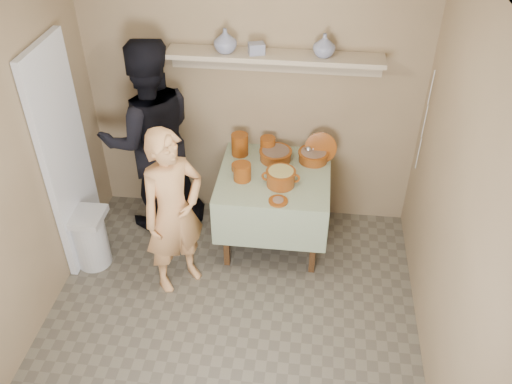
# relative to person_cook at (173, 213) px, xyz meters

# --- Properties ---
(ground) EXTENTS (3.50, 3.50, 0.00)m
(ground) POSITION_rel_person_cook_xyz_m (0.50, -0.66, -0.75)
(ground) COLOR #615A4C
(ground) RESTS_ON ground
(tile_panel) EXTENTS (0.06, 0.70, 2.00)m
(tile_panel) POSITION_rel_person_cook_xyz_m (-0.96, 0.29, 0.25)
(tile_panel) COLOR silver
(tile_panel) RESTS_ON ground
(plate_stack_a) EXTENTS (0.15, 0.15, 0.21)m
(plate_stack_a) POSITION_rel_person_cook_xyz_m (0.41, 0.90, 0.11)
(plate_stack_a) COLOR #75330E
(plate_stack_a) RESTS_ON serving_table
(plate_stack_b) EXTENTS (0.14, 0.14, 0.17)m
(plate_stack_b) POSITION_rel_person_cook_xyz_m (0.66, 0.94, 0.09)
(plate_stack_b) COLOR #75330E
(plate_stack_b) RESTS_ON serving_table
(bowl_stack) EXTENTS (0.15, 0.15, 0.15)m
(bowl_stack) POSITION_rel_person_cook_xyz_m (0.48, 0.51, 0.09)
(bowl_stack) COLOR #75330E
(bowl_stack) RESTS_ON serving_table
(empty_bowl) EXTENTS (0.16, 0.16, 0.05)m
(empty_bowl) POSITION_rel_person_cook_xyz_m (0.45, 0.65, 0.03)
(empty_bowl) COLOR #75330E
(empty_bowl) RESTS_ON serving_table
(propped_lid) EXTENTS (0.29, 0.10, 0.28)m
(propped_lid) POSITION_rel_person_cook_xyz_m (1.14, 0.90, 0.13)
(propped_lid) COLOR #75330E
(propped_lid) RESTS_ON serving_table
(vase_right) EXTENTS (0.21, 0.21, 0.19)m
(vase_right) POSITION_rel_person_cook_xyz_m (1.10, 0.95, 1.06)
(vase_right) COLOR navy
(vase_right) RESTS_ON wall_shelf
(vase_left) EXTENTS (0.26, 0.26, 0.20)m
(vase_left) POSITION_rel_person_cook_xyz_m (0.30, 0.94, 1.07)
(vase_left) COLOR navy
(vase_left) RESTS_ON wall_shelf
(ceramic_box) EXTENTS (0.15, 0.13, 0.09)m
(ceramic_box) POSITION_rel_person_cook_xyz_m (0.56, 0.94, 1.02)
(ceramic_box) COLOR navy
(ceramic_box) RESTS_ON wall_shelf
(person_cook) EXTENTS (0.64, 0.64, 1.50)m
(person_cook) POSITION_rel_person_cook_xyz_m (0.00, 0.00, 0.00)
(person_cook) COLOR tan
(person_cook) RESTS_ON ground
(person_helper) EXTENTS (1.12, 1.02, 1.87)m
(person_helper) POSITION_rel_person_cook_xyz_m (-0.39, 0.79, 0.18)
(person_helper) COLOR black
(person_helper) RESTS_ON ground
(room_shell) EXTENTS (3.04, 3.54, 2.62)m
(room_shell) POSITION_rel_person_cook_xyz_m (0.50, -0.66, 0.86)
(room_shell) COLOR #977E5C
(room_shell) RESTS_ON ground
(serving_table) EXTENTS (0.97, 0.97, 0.76)m
(serving_table) POSITION_rel_person_cook_xyz_m (0.75, 0.62, -0.11)
(serving_table) COLOR #4C2D16
(serving_table) RESTS_ON ground
(cazuela_meat_a) EXTENTS (0.30, 0.30, 0.10)m
(cazuela_meat_a) POSITION_rel_person_cook_xyz_m (0.74, 0.85, 0.07)
(cazuela_meat_a) COLOR #692D0E
(cazuela_meat_a) RESTS_ON serving_table
(cazuela_meat_b) EXTENTS (0.28, 0.28, 0.10)m
(cazuela_meat_b) POSITION_rel_person_cook_xyz_m (1.08, 0.87, 0.07)
(cazuela_meat_b) COLOR #692D0E
(cazuela_meat_b) RESTS_ON serving_table
(ladle) EXTENTS (0.08, 0.26, 0.19)m
(ladle) POSITION_rel_person_cook_xyz_m (1.04, 0.88, 0.12)
(ladle) COLOR silver
(ladle) RESTS_ON cazuela_meat_b
(cazuela_rice) EXTENTS (0.33, 0.25, 0.14)m
(cazuela_rice) POSITION_rel_person_cook_xyz_m (0.82, 0.46, 0.10)
(cazuela_rice) COLOR #692D0E
(cazuela_rice) RESTS_ON serving_table
(front_plate) EXTENTS (0.16, 0.16, 0.03)m
(front_plate) POSITION_rel_person_cook_xyz_m (0.82, 0.22, 0.02)
(front_plate) COLOR #75330E
(front_plate) RESTS_ON serving_table
(wall_shelf) EXTENTS (1.80, 0.25, 0.21)m
(wall_shelf) POSITION_rel_person_cook_xyz_m (0.70, 0.99, 0.92)
(wall_shelf) COLOR tan
(wall_shelf) RESTS_ON room_shell
(trash_bin) EXTENTS (0.32, 0.32, 0.56)m
(trash_bin) POSITION_rel_person_cook_xyz_m (-0.83, 0.12, -0.47)
(trash_bin) COLOR silver
(trash_bin) RESTS_ON ground
(electrical_cord) EXTENTS (0.01, 0.05, 0.90)m
(electrical_cord) POSITION_rel_person_cook_xyz_m (1.97, 0.82, 0.50)
(electrical_cord) COLOR silver
(electrical_cord) RESTS_ON wall_shelf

